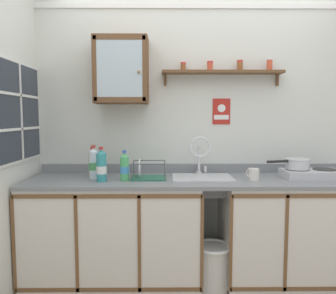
% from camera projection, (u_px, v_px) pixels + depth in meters
% --- Properties ---
extents(back_wall, '(3.47, 0.07, 2.44)m').
position_uv_depth(back_wall, '(198.00, 138.00, 3.06)').
color(back_wall, silver).
rests_on(back_wall, ground).
extents(lower_cabinet_run, '(1.41, 0.63, 0.88)m').
position_uv_depth(lower_cabinet_run, '(114.00, 234.00, 2.79)').
color(lower_cabinet_run, black).
rests_on(lower_cabinet_run, ground).
extents(lower_cabinet_run_right, '(1.25, 0.63, 0.88)m').
position_uv_depth(lower_cabinet_run_right, '(297.00, 233.00, 2.80)').
color(lower_cabinet_run_right, black).
rests_on(lower_cabinet_run_right, ground).
extents(countertop, '(2.83, 0.65, 0.03)m').
position_uv_depth(countertop, '(202.00, 180.00, 2.75)').
color(countertop, gray).
rests_on(countertop, lower_cabinet_run).
extents(backsplash, '(2.83, 0.02, 0.08)m').
position_uv_depth(backsplash, '(198.00, 168.00, 3.05)').
color(backsplash, gray).
rests_on(backsplash, countertop).
extents(sink, '(0.49, 0.41, 0.47)m').
position_uv_depth(sink, '(202.00, 179.00, 2.79)').
color(sink, silver).
rests_on(sink, countertop).
extents(hot_plate_stove, '(0.48, 0.28, 0.07)m').
position_uv_depth(hot_plate_stove, '(312.00, 174.00, 2.79)').
color(hot_plate_stove, silver).
rests_on(hot_plate_stove, countertop).
extents(saucepan, '(0.38, 0.20, 0.09)m').
position_uv_depth(saucepan, '(297.00, 163.00, 2.80)').
color(saucepan, silver).
rests_on(saucepan, hot_plate_stove).
extents(bottle_soda_green_0, '(0.07, 0.07, 0.24)m').
position_uv_depth(bottle_soda_green_0, '(125.00, 167.00, 2.66)').
color(bottle_soda_green_0, '#4CB266').
rests_on(bottle_soda_green_0, countertop).
extents(bottle_detergent_teal_1, '(0.08, 0.08, 0.27)m').
position_uv_depth(bottle_detergent_teal_1, '(101.00, 166.00, 2.63)').
color(bottle_detergent_teal_1, teal).
rests_on(bottle_detergent_teal_1, countertop).
extents(bottle_water_clear_2, '(0.08, 0.08, 0.28)m').
position_uv_depth(bottle_water_clear_2, '(94.00, 164.00, 2.75)').
color(bottle_water_clear_2, silver).
rests_on(bottle_water_clear_2, countertop).
extents(bottle_juice_amber_3, '(0.06, 0.06, 0.25)m').
position_uv_depth(bottle_juice_amber_3, '(92.00, 164.00, 2.85)').
color(bottle_juice_amber_3, gold).
rests_on(bottle_juice_amber_3, countertop).
extents(dish_rack, '(0.29, 0.23, 0.17)m').
position_uv_depth(dish_rack, '(147.00, 175.00, 2.75)').
color(dish_rack, '#26664C').
rests_on(dish_rack, countertop).
extents(mug, '(0.09, 0.11, 0.10)m').
position_uv_depth(mug, '(254.00, 174.00, 2.67)').
color(mug, white).
rests_on(mug, countertop).
extents(wall_cabinet, '(0.45, 0.29, 0.56)m').
position_uv_depth(wall_cabinet, '(122.00, 71.00, 2.84)').
color(wall_cabinet, brown).
extents(spice_shelf, '(1.05, 0.14, 0.23)m').
position_uv_depth(spice_shelf, '(224.00, 71.00, 2.92)').
color(spice_shelf, brown).
extents(warning_sign, '(0.16, 0.01, 0.23)m').
position_uv_depth(warning_sign, '(221.00, 112.00, 3.01)').
color(warning_sign, '#B2261E').
extents(window, '(0.03, 0.77, 0.78)m').
position_uv_depth(window, '(19.00, 112.00, 2.60)').
color(window, '#262D38').
extents(trash_bin, '(0.30, 0.30, 0.41)m').
position_uv_depth(trash_bin, '(213.00, 269.00, 2.67)').
color(trash_bin, silver).
rests_on(trash_bin, ground).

